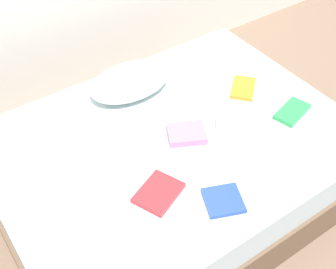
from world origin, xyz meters
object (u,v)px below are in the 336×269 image
Objects in this scene: textbook_green at (292,112)px; textbook_pink at (187,134)px; pillow at (130,81)px; textbook_white at (231,122)px; textbook_red at (159,193)px; bed at (173,167)px; textbook_orange at (243,88)px; textbook_blue at (223,201)px.

textbook_green is 1.11× the size of textbook_pink.
textbook_white is (0.31, -0.59, -0.06)m from pillow.
pillow is 0.84m from textbook_red.
bed is 11.53× the size of textbook_white.
bed is 9.65× the size of textbook_pink.
textbook_red reaches higher than bed.
textbook_orange reaches higher than bed.
bed is 0.59m from pillow.
textbook_red is at bearing 161.90° from textbook_orange.
textbook_orange is 0.96× the size of textbook_green.
textbook_green is at bearing -20.29° from textbook_red.
textbook_white reaches higher than textbook_green.
textbook_blue is (-0.66, -0.60, -0.00)m from textbook_orange.
textbook_blue is 0.86× the size of textbook_pink.
textbook_blue is at bearing -175.31° from textbook_green.
textbook_green is 0.38m from textbook_white.
textbook_red is 0.44m from textbook_pink.
textbook_pink is (-0.54, -0.13, 0.01)m from textbook_orange.
textbook_green is 0.98m from textbook_red.
textbook_green reaches higher than textbook_red.
bed is 0.49m from textbook_red.
bed is at bearing -161.11° from textbook_white.
textbook_orange is at bearing -0.01° from textbook_red.
textbook_blue reaches higher than bed.
textbook_white is at bearing -61.91° from pillow.
textbook_pink is 0.28m from textbook_white.
textbook_green is at bearing 42.22° from textbook_blue.
textbook_green is (0.08, -0.33, 0.00)m from textbook_orange.
textbook_red is 1.31× the size of textbook_white.
textbook_red reaches higher than textbook_blue.
textbook_green is (0.69, -0.24, 0.27)m from bed.
textbook_white is (0.27, -0.07, -0.00)m from textbook_pink.
textbook_blue is 0.48m from textbook_pink.
textbook_white is at bearing 68.08° from textbook_blue.
pillow reaches higher than bed.
pillow is at bearing 122.17° from textbook_pink.
textbook_green is 0.79m from textbook_blue.
textbook_red is (-0.23, 0.22, 0.00)m from textbook_blue.
textbook_pink reaches higher than textbook_orange.
textbook_green is 0.65m from textbook_pink.
textbook_blue is at bearing -98.22° from textbook_white.
textbook_green reaches higher than textbook_blue.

